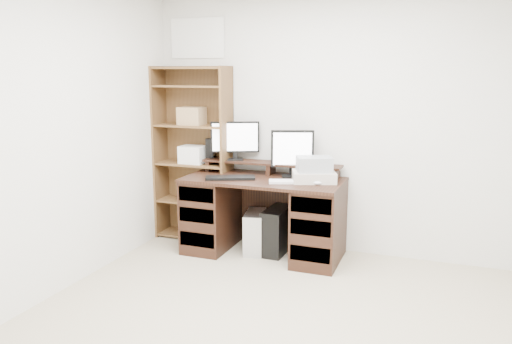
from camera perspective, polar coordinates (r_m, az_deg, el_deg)
The scene contains 14 objects.
room at distance 2.96m, azimuth -0.63°, elevation 1.85°, with size 3.54×4.04×2.54m.
desk at distance 4.83m, azimuth 0.89°, elevation -4.90°, with size 1.50×0.70×0.75m.
riser_shelf at distance 4.91m, azimuth 1.72°, elevation 0.83°, with size 1.40×0.22×0.12m.
monitor_wide at distance 5.01m, azimuth -2.42°, elevation 3.84°, with size 0.46×0.23×0.39m.
monitor_small at distance 4.78m, azimuth 4.17°, elevation 2.35°, with size 0.40×0.21×0.45m.
speaker at distance 5.16m, azimuth -5.28°, elevation 2.74°, with size 0.08×0.08×0.20m, color black.
keyboard_black at distance 4.70m, azimuth -2.97°, elevation -0.66°, with size 0.46×0.15×0.03m, color black.
keyboard_white at distance 4.55m, azimuth 4.31°, elevation -1.11°, with size 0.45×0.13×0.02m, color silver.
mouse at distance 4.49m, azimuth 6.96°, elevation -1.23°, with size 0.09×0.06×0.04m, color silver.
printer at distance 4.61m, azimuth 6.64°, elevation -0.51°, with size 0.39×0.29×0.10m, color #BAB0A2.
basket at distance 4.59m, azimuth 6.67°, elevation 0.90°, with size 0.31×0.22×0.13m, color #909499.
tower_silver at distance 4.93m, azimuth -0.12°, elevation -6.84°, with size 0.18×0.40×0.40m, color silver.
tower_black at distance 4.90m, azimuth 2.44°, elevation -6.69°, with size 0.20×0.45×0.44m.
bookshelf at distance 5.23m, azimuth -7.11°, elevation 2.23°, with size 0.80×0.30×1.80m.
Camera 1 is at (1.05, -2.72, 1.74)m, focal length 35.00 mm.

